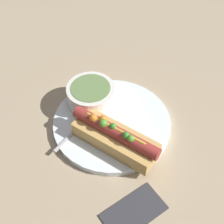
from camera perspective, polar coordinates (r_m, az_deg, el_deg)
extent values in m
plane|color=tan|center=(0.69, 0.00, -2.39)|extent=(4.00, 4.00, 0.00)
cylinder|color=white|center=(0.69, 0.00, -2.02)|extent=(0.26, 0.26, 0.01)
cube|color=tan|center=(0.63, 0.59, -5.00)|extent=(0.18, 0.14, 0.03)
cylinder|color=#9E332D|center=(0.61, 0.61, -3.68)|extent=(0.18, 0.12, 0.03)
sphere|color=#387A28|center=(0.59, 2.56, -4.27)|extent=(0.01, 0.01, 0.01)
sphere|color=#518C2D|center=(0.59, 3.43, -4.86)|extent=(0.01, 0.01, 0.01)
sphere|color=#387A28|center=(0.61, 0.15, -2.64)|extent=(0.01, 0.01, 0.01)
sphere|color=#518C2D|center=(0.61, -1.62, -2.04)|extent=(0.02, 0.02, 0.02)
sphere|color=orange|center=(0.62, -1.65, -1.36)|extent=(0.02, 0.02, 0.02)
sphere|color=orange|center=(0.62, -3.44, -1.07)|extent=(0.02, 0.02, 0.02)
cylinder|color=gold|center=(0.60, 0.62, -3.00)|extent=(0.12, 0.07, 0.01)
cylinder|color=silver|center=(0.70, -3.86, 3.07)|extent=(0.11, 0.11, 0.05)
cylinder|color=#66844C|center=(0.69, -3.94, 4.15)|extent=(0.09, 0.09, 0.01)
cube|color=#B7B7BC|center=(0.67, -6.91, -3.53)|extent=(0.07, 0.11, 0.00)
ellipsoid|color=#B7B7BC|center=(0.70, -2.75, 0.87)|extent=(0.04, 0.04, 0.01)
cube|color=#333338|center=(0.59, 4.04, -17.68)|extent=(0.13, 0.12, 0.01)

